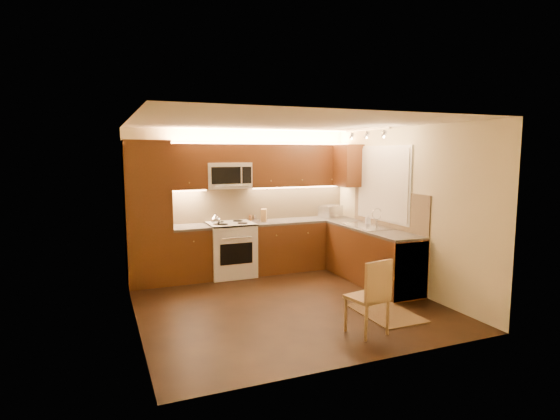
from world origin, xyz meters
name	(u,v)px	position (x,y,z in m)	size (l,w,h in m)	color
floor	(285,303)	(0.00, 0.00, 0.00)	(4.00, 4.00, 0.01)	black
ceiling	(285,123)	(0.00, 0.00, 2.50)	(4.00, 4.00, 0.01)	beige
wall_back	(241,201)	(0.00, 2.00, 1.25)	(4.00, 0.01, 2.50)	beige
wall_front	(365,241)	(0.00, -2.00, 1.25)	(4.00, 0.01, 2.50)	beige
wall_left	(133,224)	(-2.00, 0.00, 1.25)	(0.01, 4.00, 2.50)	beige
wall_right	(404,208)	(2.00, 0.00, 1.25)	(0.01, 4.00, 2.50)	beige
pantry	(148,213)	(-1.65, 1.70, 1.15)	(0.70, 0.60, 2.30)	#46270F
base_cab_back_left	(190,254)	(-0.99, 1.70, 0.43)	(0.62, 0.60, 0.86)	#46270F
counter_back_left	(190,227)	(-0.99, 1.70, 0.88)	(0.62, 0.60, 0.04)	#373532
base_cab_back_right	(301,245)	(1.04, 1.70, 0.43)	(1.92, 0.60, 0.86)	#46270F
counter_back_right	(301,220)	(1.04, 1.70, 0.88)	(1.92, 0.60, 0.04)	#373532
base_cab_right	(372,257)	(1.70, 0.40, 0.43)	(0.60, 2.00, 0.86)	#46270F
counter_right	(373,229)	(1.70, 0.40, 0.88)	(0.60, 2.00, 0.04)	#373532
dishwasher	(399,267)	(1.70, -0.30, 0.43)	(0.58, 0.60, 0.84)	silver
backsplash_back	(260,203)	(0.35, 1.99, 1.20)	(3.30, 0.02, 0.60)	tan
backsplash_right	(388,209)	(1.99, 0.40, 1.20)	(0.02, 2.00, 0.60)	tan
upper_cab_back_left	(187,167)	(-0.99, 1.82, 1.88)	(0.62, 0.35, 0.75)	#46270F
upper_cab_back_right	(299,165)	(1.04, 1.82, 1.88)	(1.92, 0.35, 0.75)	#46270F
upper_cab_bridge	(227,153)	(-0.30, 1.82, 2.09)	(0.76, 0.35, 0.31)	#46270F
upper_cab_right_corner	(348,166)	(1.82, 1.40, 1.88)	(0.35, 0.50, 0.75)	#46270F
stove	(231,249)	(-0.30, 1.68, 0.46)	(0.76, 0.65, 0.92)	silver
microwave	(228,175)	(-0.30, 1.81, 1.72)	(0.76, 0.38, 0.44)	silver
window_frame	(383,184)	(1.99, 0.55, 1.60)	(0.03, 1.44, 1.24)	silver
window_blinds	(382,184)	(1.97, 0.55, 1.60)	(0.02, 1.36, 1.16)	silver
sink	(367,222)	(1.70, 0.55, 0.98)	(0.52, 0.86, 0.15)	silver
faucet	(377,217)	(1.88, 0.55, 1.05)	(0.20, 0.04, 0.30)	silver
track_light_bar	(367,130)	(1.55, 0.40, 2.46)	(0.04, 1.20, 0.03)	silver
kettle	(216,219)	(-0.58, 1.58, 1.02)	(0.17, 0.17, 0.19)	silver
toaster_oven	(330,211)	(1.65, 1.71, 1.01)	(0.38, 0.29, 0.23)	silver
knife_block	(264,215)	(0.33, 1.74, 1.01)	(0.10, 0.16, 0.22)	#AE804E
spice_jar_a	(255,217)	(0.23, 1.94, 0.95)	(0.05, 0.05, 0.10)	silver
spice_jar_b	(251,218)	(0.14, 1.91, 0.95)	(0.05, 0.05, 0.09)	brown
spice_jar_c	(250,218)	(0.14, 1.92, 0.95)	(0.04, 0.04, 0.10)	silver
spice_jar_d	(250,218)	(0.14, 1.94, 0.95)	(0.05, 0.05, 0.10)	brown
soap_bottle	(368,220)	(1.83, 0.74, 0.98)	(0.08, 0.08, 0.17)	silver
rug	(386,313)	(1.06, -0.90, 0.01)	(0.65, 0.98, 0.01)	black
dining_chair	(367,296)	(0.47, -1.35, 0.45)	(0.40, 0.40, 0.90)	#AE804E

